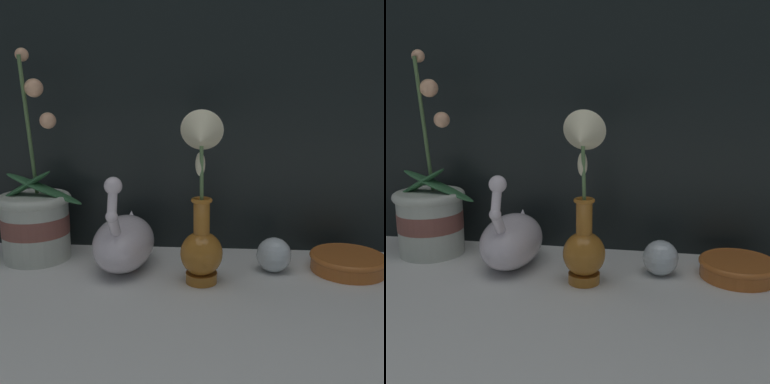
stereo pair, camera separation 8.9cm
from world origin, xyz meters
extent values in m
plane|color=silver|center=(0.00, 0.00, 0.00)|extent=(2.80, 2.80, 0.00)
cylinder|color=beige|center=(-0.35, 0.18, 0.07)|extent=(0.14, 0.14, 0.14)
cylinder|color=brown|center=(-0.35, 0.18, 0.08)|extent=(0.14, 0.14, 0.04)
torus|color=beige|center=(-0.35, 0.18, 0.13)|extent=(0.16, 0.16, 0.02)
cylinder|color=#4C6B3D|center=(-0.35, 0.18, 0.29)|extent=(0.01, 0.05, 0.29)
ellipsoid|color=#2D6038|center=(-0.33, 0.18, 0.16)|extent=(0.17, 0.05, 0.07)
ellipsoid|color=#2D6038|center=(-0.38, 0.18, 0.16)|extent=(0.14, 0.05, 0.09)
sphere|color=#E5A87F|center=(-0.35, 0.18, 0.43)|extent=(0.03, 0.03, 0.03)
sphere|color=#E5A87F|center=(-0.33, 0.18, 0.37)|extent=(0.04, 0.04, 0.04)
sphere|color=#E5A87F|center=(-0.31, 0.17, 0.30)|extent=(0.03, 0.03, 0.03)
ellipsoid|color=white|center=(-0.15, 0.14, 0.05)|extent=(0.12, 0.20, 0.11)
cone|color=white|center=(-0.15, 0.21, 0.07)|extent=(0.06, 0.08, 0.08)
cylinder|color=white|center=(-0.15, 0.06, 0.11)|extent=(0.02, 0.05, 0.06)
sphere|color=white|center=(-0.15, 0.05, 0.13)|extent=(0.02, 0.02, 0.02)
cylinder|color=white|center=(-0.15, 0.06, 0.16)|extent=(0.02, 0.04, 0.06)
sphere|color=white|center=(-0.15, 0.07, 0.19)|extent=(0.03, 0.03, 0.03)
cylinder|color=#B26B23|center=(0.01, 0.08, 0.01)|extent=(0.06, 0.06, 0.02)
ellipsoid|color=#B26B23|center=(0.01, 0.08, 0.06)|extent=(0.08, 0.08, 0.08)
cylinder|color=#B26B23|center=(0.01, 0.08, 0.13)|extent=(0.03, 0.03, 0.07)
torus|color=#B26B23|center=(0.01, 0.08, 0.16)|extent=(0.04, 0.04, 0.01)
cylinder|color=#567A47|center=(0.01, 0.07, 0.21)|extent=(0.01, 0.02, 0.11)
cone|color=beige|center=(0.01, 0.05, 0.28)|extent=(0.08, 0.07, 0.09)
ellipsoid|color=beige|center=(0.01, 0.07, 0.23)|extent=(0.02, 0.02, 0.04)
sphere|color=silver|center=(0.16, 0.14, 0.04)|extent=(0.07, 0.07, 0.07)
cylinder|color=#C66628|center=(0.31, 0.15, 0.02)|extent=(0.15, 0.15, 0.03)
torus|color=#C66628|center=(0.31, 0.15, 0.03)|extent=(0.15, 0.15, 0.01)
camera|label=1|loc=(0.05, -0.73, 0.35)|focal=42.00mm
camera|label=2|loc=(0.14, -0.72, 0.35)|focal=42.00mm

